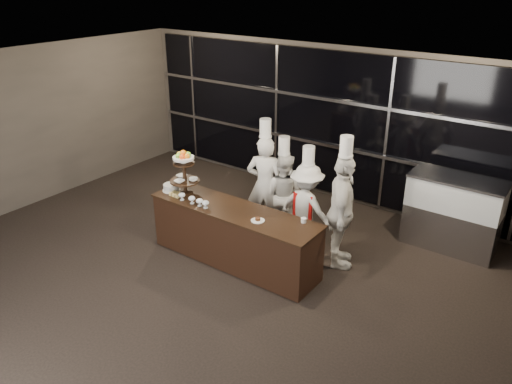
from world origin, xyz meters
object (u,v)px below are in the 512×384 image
Objects in this scene: buffet_counter at (234,235)px; display_case at (453,210)px; display_stand at (184,169)px; chef_d at (341,212)px; chef_b at (283,193)px; chef_a at (265,184)px; chef_c at (306,207)px; layer_cake at (171,187)px.

buffet_counter is 1.92× the size of display_case.
display_stand is 4.41m from display_case.
buffet_counter is 1.69m from chef_d.
buffet_counter is 3.81× the size of display_stand.
chef_b is at bearing -155.24° from display_case.
chef_b is at bearing 163.16° from chef_d.
display_stand is 0.36× the size of chef_a.
chef_b is at bearing 156.68° from chef_c.
chef_b is 0.68m from chef_c.
chef_d is (1.57, -0.24, 0.02)m from chef_a.
layer_cake is 4.62m from display_case.
display_stand is 0.35× the size of chef_d.
chef_d is (-1.24, -1.56, 0.23)m from display_case.
display_case is 0.70× the size of chef_d.
buffet_counter is 1.37m from layer_cake.
buffet_counter is 3.58m from display_case.
chef_d is (2.64, 0.93, -0.05)m from layer_cake.
display_stand reaches higher than buffet_counter.
chef_d is at bearing 19.49° from layer_cake.
chef_a is 0.97× the size of chef_d.
chef_c is (1.69, 1.01, -0.58)m from display_stand.
chef_a is (-2.81, -1.33, 0.21)m from display_case.
display_case is 2.01m from chef_d.
chef_b is at bearing 29.56° from chef_a.
chef_c is at bearing 169.51° from chef_d.
buffet_counter is at bearing -93.04° from chef_b.
buffet_counter is 1.35× the size of chef_d.
chef_d reaches higher than buffet_counter.
chef_a reaches higher than layer_cake.
chef_a is (-0.20, 1.12, 0.43)m from buffet_counter.
chef_a is 0.91m from chef_c.
chef_d is at bearing -10.49° from chef_c.
chef_c is at bearing 30.85° from display_stand.
chef_c is (0.69, 1.01, 0.29)m from buffet_counter.
buffet_counter is 1.22m from chef_a.
chef_b is 1.37m from chef_d.
chef_c reaches higher than layer_cake.
chef_c is at bearing -143.15° from display_case.
chef_b is at bearing 50.06° from display_stand.
buffet_counter is 1.33m from display_stand.
chef_d reaches higher than display_stand.
buffet_counter is 1.31m from chef_b.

